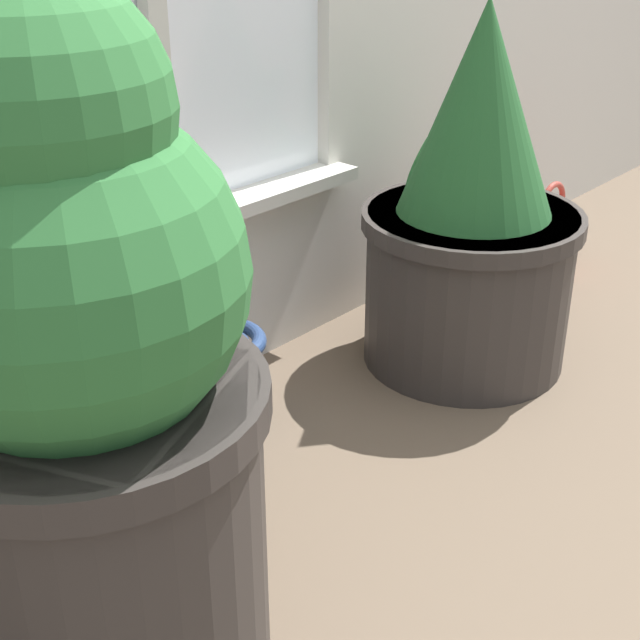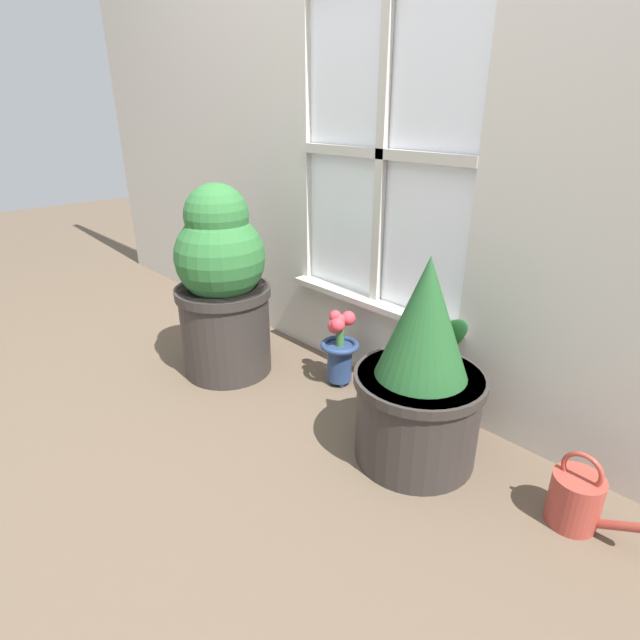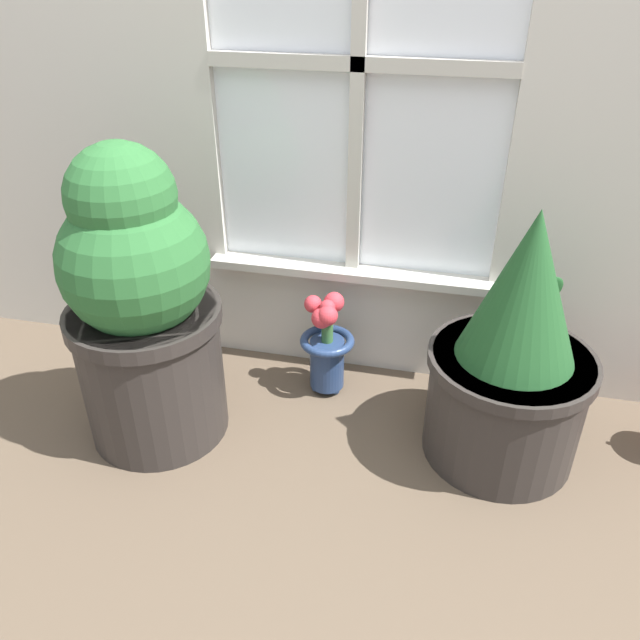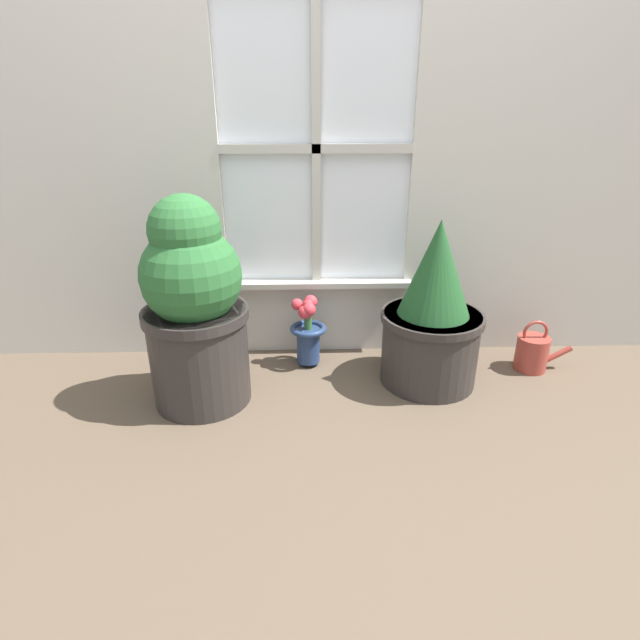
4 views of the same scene
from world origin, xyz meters
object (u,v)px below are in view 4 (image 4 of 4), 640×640
watering_can (532,352)px  flower_vase (308,331)px  potted_plant_right (432,317)px  potted_plant_left (195,307)px

watering_can → flower_vase: bearing=175.8°
flower_vase → potted_plant_right: bearing=-17.2°
potted_plant_left → watering_can: bearing=8.0°
potted_plant_left → flower_vase: 0.53m
potted_plant_left → watering_can: 1.41m
potted_plant_right → flower_vase: size_ratio=2.16×
potted_plant_right → flower_vase: potted_plant_right is taller
potted_plant_left → flower_vase: size_ratio=2.52×
flower_vase → watering_can: 0.96m
watering_can → potted_plant_right: bearing=-170.1°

